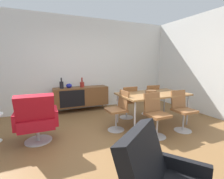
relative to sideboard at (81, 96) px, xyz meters
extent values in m
plane|color=brown|center=(-0.05, -2.30, -0.44)|extent=(8.32, 8.32, 0.00)
cube|color=silver|center=(-0.05, 0.30, 0.96)|extent=(6.80, 0.12, 2.80)
cube|color=brown|center=(0.00, 0.00, 0.00)|extent=(1.60, 0.44, 0.56)
cube|color=black|center=(-0.30, -0.22, 0.00)|extent=(0.70, 0.01, 0.48)
cylinder|color=brown|center=(-0.74, -0.17, -0.36)|extent=(0.03, 0.03, 0.16)
cylinder|color=brown|center=(0.74, -0.17, -0.36)|extent=(0.03, 0.03, 0.16)
cylinder|color=brown|center=(-0.74, 0.17, -0.36)|extent=(0.03, 0.03, 0.16)
cylinder|color=brown|center=(0.74, 0.17, -0.36)|extent=(0.03, 0.03, 0.16)
cylinder|color=maroon|center=(0.04, 0.00, 0.36)|extent=(0.13, 0.13, 0.15)
cylinder|color=maroon|center=(0.04, 0.00, 0.50)|extent=(0.04, 0.04, 0.14)
ellipsoid|color=navy|center=(-0.34, 0.00, 0.34)|extent=(0.17, 0.17, 0.13)
cylinder|color=black|center=(-0.55, 0.00, 0.38)|extent=(0.11, 0.11, 0.19)
cylinder|color=black|center=(-0.55, 0.00, 0.53)|extent=(0.04, 0.04, 0.11)
cube|color=olive|center=(1.30, -1.74, 0.28)|extent=(1.60, 0.90, 0.04)
cylinder|color=#B7B7BC|center=(0.58, -2.13, -0.09)|extent=(0.04, 0.04, 0.70)
cylinder|color=#B7B7BC|center=(2.02, -2.13, -0.09)|extent=(0.04, 0.04, 0.70)
cylinder|color=#B7B7BC|center=(0.58, -1.35, -0.09)|extent=(0.04, 0.04, 0.70)
cylinder|color=#B7B7BC|center=(2.02, -1.35, -0.09)|extent=(0.04, 0.04, 0.70)
cylinder|color=brown|center=(1.30, -1.67, 0.33)|extent=(0.26, 0.26, 0.06)
cube|color=brown|center=(1.65, -1.12, 0.01)|extent=(0.42, 0.42, 0.05)
cube|color=brown|center=(1.64, -1.30, 0.23)|extent=(0.38, 0.11, 0.38)
cylinder|color=#B7B7BC|center=(1.65, -1.12, -0.23)|extent=(0.04, 0.04, 0.42)
cylinder|color=#B7B7BC|center=(1.65, -1.12, -0.43)|extent=(0.36, 0.36, 0.01)
cube|color=brown|center=(1.65, -2.36, 0.01)|extent=(0.41, 0.41, 0.05)
cube|color=brown|center=(1.65, -2.18, 0.23)|extent=(0.38, 0.10, 0.38)
cylinder|color=#B7B7BC|center=(1.65, -2.36, -0.23)|extent=(0.04, 0.04, 0.42)
cylinder|color=#B7B7BC|center=(1.65, -2.36, -0.43)|extent=(0.36, 0.36, 0.01)
cube|color=brown|center=(0.95, -2.36, 0.01)|extent=(0.41, 0.41, 0.05)
cube|color=brown|center=(0.94, -2.18, 0.23)|extent=(0.38, 0.10, 0.38)
cylinder|color=#B7B7BC|center=(0.95, -2.36, -0.23)|extent=(0.04, 0.04, 0.42)
cylinder|color=#B7B7BC|center=(0.95, -2.36, -0.43)|extent=(0.36, 0.36, 0.01)
cube|color=brown|center=(0.35, -1.74, 0.01)|extent=(0.41, 0.41, 0.05)
cube|color=brown|center=(0.53, -1.74, 0.23)|extent=(0.09, 0.38, 0.38)
cylinder|color=#B7B7BC|center=(0.35, -1.74, -0.23)|extent=(0.04, 0.04, 0.42)
cylinder|color=#B7B7BC|center=(0.35, -1.74, -0.43)|extent=(0.36, 0.36, 0.01)
cube|color=brown|center=(0.95, -1.12, 0.01)|extent=(0.42, 0.42, 0.05)
cube|color=brown|center=(0.94, -1.30, 0.23)|extent=(0.38, 0.11, 0.38)
cylinder|color=#B7B7BC|center=(0.95, -1.12, -0.23)|extent=(0.04, 0.04, 0.42)
cylinder|color=#B7B7BC|center=(0.95, -1.12, -0.43)|extent=(0.36, 0.36, 0.01)
cube|color=red|center=(-1.19, -1.61, -0.06)|extent=(0.61, 0.57, 0.20)
cube|color=red|center=(-1.20, -1.85, 0.25)|extent=(0.61, 0.28, 0.51)
cube|color=red|center=(-0.86, -1.61, 0.02)|extent=(0.07, 0.51, 0.28)
cube|color=red|center=(-1.52, -1.60, 0.02)|extent=(0.07, 0.51, 0.28)
cylinder|color=#B7B7BC|center=(-1.19, -1.61, -0.30)|extent=(0.06, 0.06, 0.28)
cylinder|color=#B7B7BC|center=(-1.19, -1.61, -0.43)|extent=(0.48, 0.48, 0.02)
cube|color=black|center=(-0.38, -3.79, 0.25)|extent=(0.64, 0.58, 0.51)
cube|color=black|center=(0.03, -3.78, 0.02)|extent=(0.35, 0.44, 0.28)
camera|label=1|loc=(-1.08, -4.75, 1.01)|focal=25.89mm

